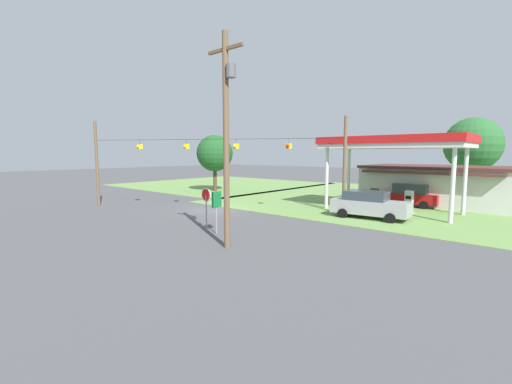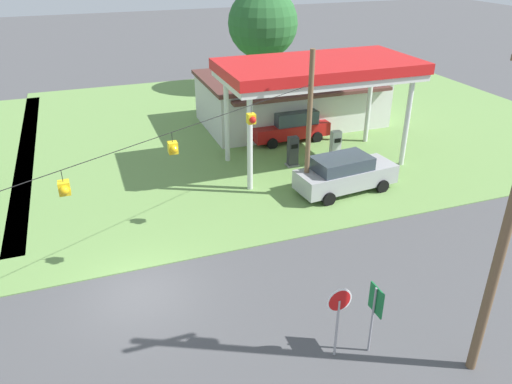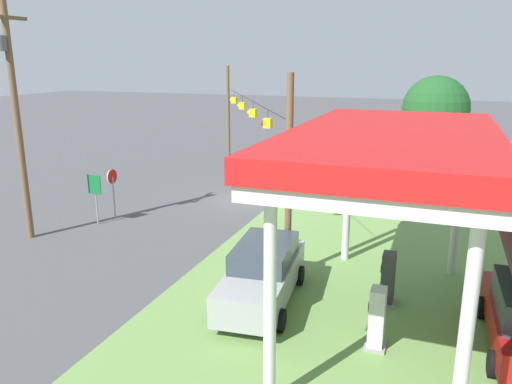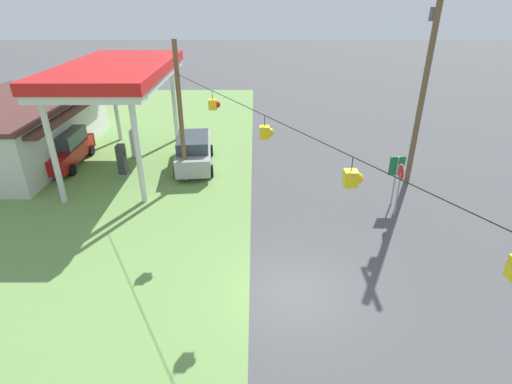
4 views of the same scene
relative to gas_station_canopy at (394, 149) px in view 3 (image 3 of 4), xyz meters
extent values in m
plane|color=#4C4C4F|center=(-11.04, -8.57, -5.24)|extent=(160.00, 160.00, 0.00)
cube|color=silver|center=(0.00, 0.00, -0.19)|extent=(10.25, 5.08, 0.35)
cube|color=red|center=(0.00, 0.00, 0.26)|extent=(10.45, 5.28, 0.55)
cylinder|color=silver|center=(-4.53, -1.94, -2.80)|extent=(0.28, 0.28, 4.87)
cylinder|color=silver|center=(4.53, -1.94, -2.80)|extent=(0.28, 0.28, 4.87)
cylinder|color=silver|center=(-4.53, 1.94, -2.80)|extent=(0.28, 0.28, 4.87)
cylinder|color=silver|center=(4.53, 1.94, -2.80)|extent=(0.28, 0.28, 4.87)
cube|color=gray|center=(-1.33, 0.00, -5.18)|extent=(0.71, 0.56, 0.12)
cube|color=#333338|center=(-1.33, 0.00, -4.31)|extent=(0.55, 0.40, 1.62)
cube|color=black|center=(-1.33, -0.22, -3.99)|extent=(0.39, 0.03, 0.24)
cube|color=gray|center=(1.33, 0.00, -5.18)|extent=(0.71, 0.56, 0.12)
cube|color=silver|center=(1.33, 0.00, -4.31)|extent=(0.55, 0.40, 1.62)
cube|color=black|center=(1.33, -0.22, -3.99)|extent=(0.39, 0.03, 0.24)
cube|color=#9E9EA3|center=(-0.08, -3.77, -4.43)|extent=(5.30, 2.35, 0.94)
cube|color=#333D47|center=(-0.39, -3.80, -3.64)|extent=(2.98, 1.98, 0.63)
cylinder|color=black|center=(1.41, -2.67, -4.90)|extent=(0.70, 0.29, 0.68)
cylinder|color=black|center=(1.60, -4.55, -4.90)|extent=(0.70, 0.29, 0.68)
cylinder|color=black|center=(-1.76, -2.98, -4.90)|extent=(0.70, 0.29, 0.68)
cylinder|color=black|center=(-1.57, -4.86, -4.90)|extent=(0.70, 0.29, 0.68)
cylinder|color=black|center=(-1.44, 2.79, -4.90)|extent=(0.68, 0.24, 0.68)
cylinder|color=black|center=(1.60, 2.85, -4.90)|extent=(0.68, 0.24, 0.68)
cylinder|color=#99999E|center=(-5.85, -13.56, -4.19)|extent=(0.08, 0.08, 2.10)
cylinder|color=white|center=(-5.85, -13.56, -3.14)|extent=(0.80, 0.03, 0.80)
cylinder|color=red|center=(-5.85, -13.56, -3.14)|extent=(0.70, 0.03, 0.70)
cylinder|color=gray|center=(-4.78, -13.76, -4.04)|extent=(0.07, 0.07, 2.40)
cube|color=#146B33|center=(-4.73, -13.76, -3.29)|extent=(0.04, 0.70, 0.90)
cylinder|color=brown|center=(-2.24, -15.37, -0.25)|extent=(0.28, 0.28, 9.99)
cube|color=brown|center=(-2.24, -15.37, 3.95)|extent=(2.20, 0.14, 0.14)
cylinder|color=#59595B|center=(-1.89, -15.37, 2.95)|extent=(0.44, 0.44, 0.60)
cylinder|color=brown|center=(-19.92, -13.57, -1.66)|extent=(0.24, 0.24, 7.17)
cylinder|color=brown|center=(-2.17, -3.57, -1.66)|extent=(0.24, 0.24, 7.17)
cylinder|color=black|center=(-11.04, -8.57, 0.35)|extent=(17.75, 10.02, 0.02)
cylinder|color=black|center=(-16.37, -11.57, 0.18)|extent=(0.02, 0.02, 0.35)
cube|color=yellow|center=(-16.37, -11.57, -0.20)|extent=(0.32, 0.32, 0.40)
sphere|color=yellow|center=(-16.37, -11.74, -0.20)|extent=(0.28, 0.28, 0.28)
cylinder|color=black|center=(-12.82, -9.57, 0.18)|extent=(0.02, 0.02, 0.35)
cube|color=yellow|center=(-12.82, -9.57, -0.20)|extent=(0.32, 0.32, 0.40)
sphere|color=yellow|center=(-12.82, -9.74, -0.20)|extent=(0.28, 0.28, 0.28)
cylinder|color=black|center=(-9.27, -7.57, 0.18)|extent=(0.02, 0.02, 0.35)
cube|color=yellow|center=(-9.27, -7.57, -0.20)|extent=(0.32, 0.32, 0.40)
sphere|color=yellow|center=(-9.27, -7.74, -0.20)|extent=(0.28, 0.28, 0.28)
cylinder|color=black|center=(-5.72, -5.57, 0.18)|extent=(0.02, 0.02, 0.35)
cube|color=yellow|center=(-5.72, -5.57, -0.20)|extent=(0.32, 0.32, 0.40)
sphere|color=red|center=(-5.72, -5.74, -0.20)|extent=(0.28, 0.28, 0.28)
cylinder|color=#4C3828|center=(-20.90, 0.66, -3.84)|extent=(0.44, 0.44, 2.80)
sphere|color=#1E5123|center=(-20.90, 0.66, -0.74)|extent=(4.25, 4.25, 4.25)
camera|label=1|loc=(9.37, -26.53, -0.71)|focal=24.00mm
camera|label=2|loc=(-12.00, -23.47, 6.16)|focal=35.00mm
camera|label=3|loc=(13.70, 1.17, 2.32)|focal=35.00mm
camera|label=4|loc=(-21.56, -7.27, 3.81)|focal=28.00mm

